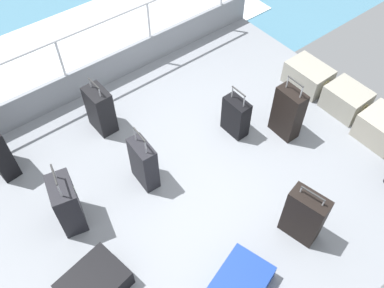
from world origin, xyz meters
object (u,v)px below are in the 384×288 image
object	(u,v)px
suitcase_4	(100,110)
suitcase_6	(236,116)
cargo_crate_1	(346,100)
cargo_crate_0	(308,76)
suitcase_2	(94,284)
suitcase_7	(304,216)
cargo_crate_2	(382,128)
suitcase_3	(67,204)
suitcase_8	(144,163)
suitcase_0	(288,113)

from	to	relation	value
suitcase_4	suitcase_6	distance (m)	1.75
suitcase_4	cargo_crate_1	bearing A→B (deg)	57.30
suitcase_4	cargo_crate_0	bearing A→B (deg)	67.67
suitcase_2	suitcase_6	world-z (taller)	suitcase_6
suitcase_6	suitcase_7	distance (m)	1.61
suitcase_2	suitcase_7	size ratio (longest dim) A/B	0.88
cargo_crate_1	cargo_crate_2	distance (m)	0.62
suitcase_6	cargo_crate_1	bearing A→B (deg)	66.06
cargo_crate_0	suitcase_4	world-z (taller)	suitcase_4
suitcase_4	suitcase_7	distance (m)	2.82
suitcase_3	suitcase_6	distance (m)	2.33
suitcase_4	suitcase_7	size ratio (longest dim) A/B	1.01
suitcase_3	suitcase_6	size ratio (longest dim) A/B	1.23
suitcase_7	suitcase_8	size ratio (longest dim) A/B	0.93
cargo_crate_0	suitcase_6	world-z (taller)	suitcase_6
suitcase_0	suitcase_4	world-z (taller)	suitcase_0
suitcase_3	suitcase_4	size ratio (longest dim) A/B	1.12
suitcase_3	suitcase_7	bearing A→B (deg)	48.21
suitcase_0	suitcase_4	distance (m)	2.40
suitcase_3	suitcase_8	bearing A→B (deg)	86.79
suitcase_3	cargo_crate_1	bearing A→B (deg)	78.41
suitcase_0	suitcase_4	size ratio (longest dim) A/B	1.14
cargo_crate_1	suitcase_7	bearing A→B (deg)	-64.90
suitcase_0	suitcase_4	bearing A→B (deg)	-130.55
cargo_crate_2	suitcase_8	distance (m)	3.08
cargo_crate_0	suitcase_0	bearing A→B (deg)	-65.31
cargo_crate_0	suitcase_2	size ratio (longest dim) A/B	0.95
suitcase_3	cargo_crate_2	bearing A→B (deg)	69.52
cargo_crate_0	suitcase_7	distance (m)	2.45
suitcase_2	suitcase_0	bearing A→B (deg)	95.65
cargo_crate_0	suitcase_4	distance (m)	2.98
suitcase_3	suitcase_7	world-z (taller)	suitcase_3
suitcase_4	cargo_crate_2	bearing A→B (deg)	48.61
suitcase_2	suitcase_7	xyz separation A→B (m)	(0.83, 2.06, 0.22)
suitcase_7	suitcase_2	bearing A→B (deg)	-111.79
cargo_crate_1	suitcase_7	size ratio (longest dim) A/B	0.74
suitcase_6	cargo_crate_2	bearing A→B (deg)	47.95
cargo_crate_2	suitcase_6	xyz separation A→B (m)	(-1.26, -1.40, 0.09)
cargo_crate_2	suitcase_3	size ratio (longest dim) A/B	0.65
suitcase_2	suitcase_3	xyz separation A→B (m)	(-0.85, 0.20, 0.22)
suitcase_0	suitcase_3	size ratio (longest dim) A/B	1.01
cargo_crate_1	suitcase_3	size ratio (longest dim) A/B	0.66
cargo_crate_2	suitcase_7	world-z (taller)	suitcase_7
suitcase_8	suitcase_7	bearing A→B (deg)	29.62
cargo_crate_0	suitcase_3	bearing A→B (deg)	-91.81
suitcase_6	suitcase_0	bearing A→B (deg)	49.80
cargo_crate_0	suitcase_0	size ratio (longest dim) A/B	0.73
suitcase_2	suitcase_8	xyz separation A→B (m)	(-0.79, 1.15, 0.20)
suitcase_6	cargo_crate_0	bearing A→B (deg)	90.35
cargo_crate_0	suitcase_3	xyz separation A→B (m)	(-0.12, -3.75, 0.16)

